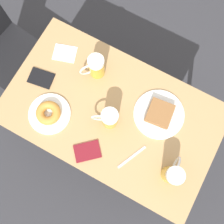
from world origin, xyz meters
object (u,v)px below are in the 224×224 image
(beer_mug_left, at_px, (109,118))
(beer_mug_center, at_px, (96,67))
(fork, at_px, (132,157))
(passport_far_edge, at_px, (41,78))
(plate_with_donut, at_px, (49,113))
(beer_mug_right, at_px, (173,174))
(napkin_folded, at_px, (65,53))
(passport_near_edge, at_px, (87,151))
(plate_with_cake, at_px, (159,114))

(beer_mug_left, xyz_separation_m, beer_mug_center, (0.20, 0.18, 0.00))
(fork, height_order, passport_far_edge, passport_far_edge)
(plate_with_donut, height_order, fork, plate_with_donut)
(plate_with_donut, distance_m, beer_mug_right, 0.66)
(beer_mug_left, height_order, beer_mug_center, same)
(beer_mug_left, bearing_deg, beer_mug_right, -103.32)
(beer_mug_right, bearing_deg, napkin_folded, 68.51)
(passport_near_edge, xyz_separation_m, passport_far_edge, (0.21, 0.40, 0.00))
(plate_with_donut, distance_m, beer_mug_center, 0.33)
(beer_mug_right, distance_m, passport_near_edge, 0.41)
(beer_mug_left, bearing_deg, fork, -119.83)
(plate_with_cake, bearing_deg, napkin_folded, 84.05)
(beer_mug_right, bearing_deg, passport_far_edge, 81.44)
(plate_with_donut, xyz_separation_m, beer_mug_center, (0.31, -0.10, 0.05))
(fork, distance_m, passport_near_edge, 0.22)
(plate_with_cake, xyz_separation_m, plate_with_donut, (-0.26, 0.49, 0.00))
(plate_with_cake, height_order, plate_with_donut, plate_with_donut)
(plate_with_donut, relative_size, napkin_folded, 1.49)
(plate_with_donut, height_order, napkin_folded, plate_with_donut)
(beer_mug_left, relative_size, fork, 0.92)
(napkin_folded, bearing_deg, beer_mug_left, -118.70)
(beer_mug_right, relative_size, passport_far_edge, 1.05)
(beer_mug_center, relative_size, passport_near_edge, 0.95)
(napkin_folded, bearing_deg, plate_with_donut, -162.31)
(beer_mug_center, bearing_deg, plate_with_cake, -97.31)
(beer_mug_left, distance_m, fork, 0.22)
(plate_with_cake, bearing_deg, fork, 175.07)
(passport_near_edge, distance_m, passport_far_edge, 0.45)
(plate_with_cake, bearing_deg, beer_mug_left, 126.19)
(beer_mug_right, bearing_deg, beer_mug_center, 62.75)
(plate_with_cake, relative_size, plate_with_donut, 1.20)
(passport_near_edge, bearing_deg, beer_mug_center, 22.79)
(plate_with_donut, bearing_deg, passport_far_edge, 44.43)
(beer_mug_right, xyz_separation_m, passport_far_edge, (0.12, 0.80, -0.07))
(plate_with_donut, distance_m, passport_near_edge, 0.27)
(plate_with_cake, distance_m, beer_mug_right, 0.30)
(beer_mug_center, distance_m, passport_near_edge, 0.42)
(passport_near_edge, bearing_deg, passport_far_edge, 61.80)
(passport_far_edge, bearing_deg, napkin_folded, -11.57)
(beer_mug_center, distance_m, passport_far_edge, 0.30)
(beer_mug_right, xyz_separation_m, fork, (-0.02, 0.19, -0.07))
(fork, xyz_separation_m, passport_far_edge, (0.14, 0.60, 0.00))
(beer_mug_left, xyz_separation_m, passport_far_edge, (0.03, 0.42, -0.07))
(fork, distance_m, passport_far_edge, 0.62)
(passport_far_edge, bearing_deg, passport_near_edge, -118.20)
(plate_with_cake, height_order, fork, plate_with_cake)
(beer_mug_center, bearing_deg, napkin_folded, 86.67)
(napkin_folded, bearing_deg, passport_far_edge, 168.43)
(beer_mug_left, xyz_separation_m, napkin_folded, (0.21, 0.38, -0.07))
(beer_mug_left, bearing_deg, plate_with_donut, 111.52)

